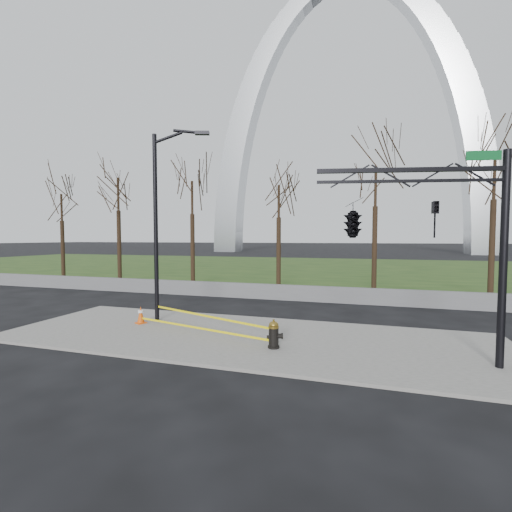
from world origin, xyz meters
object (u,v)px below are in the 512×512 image
(traffic_signal_mast, at_px, (381,220))
(street_light, at_px, (161,213))
(fire_hydrant, at_px, (274,335))
(traffic_cone, at_px, (141,315))

(traffic_signal_mast, bearing_deg, street_light, 150.56)
(fire_hydrant, height_order, traffic_cone, fire_hydrant)
(fire_hydrant, bearing_deg, street_light, 141.78)
(fire_hydrant, relative_size, street_light, 0.11)
(street_light, bearing_deg, traffic_signal_mast, -34.94)
(fire_hydrant, distance_m, traffic_cone, 6.26)
(traffic_cone, distance_m, street_light, 4.34)
(fire_hydrant, bearing_deg, traffic_cone, 149.80)
(traffic_cone, bearing_deg, traffic_signal_mast, -12.29)
(street_light, bearing_deg, traffic_cone, -146.99)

